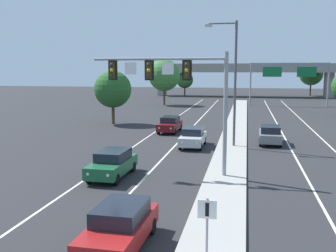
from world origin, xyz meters
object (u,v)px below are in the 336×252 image
at_px(tree_far_right_a, 311,74).
at_px(car_oncoming_silver, 193,137).
at_px(car_oncoming_red, 120,226).
at_px(car_oncoming_green, 112,163).
at_px(tree_far_left_c, 113,89).
at_px(car_oncoming_darkred, 170,124).
at_px(overhead_signal_mast, 177,84).
at_px(median_sign_post, 207,222).
at_px(tree_far_left_a, 185,80).
at_px(tree_far_left_b, 164,75).
at_px(highway_sign_gantry, 289,70).
at_px(street_lamp_median, 232,76).
at_px(car_receding_grey, 270,134).

bearing_deg(tree_far_right_a, car_oncoming_silver, -105.73).
bearing_deg(car_oncoming_red, car_oncoming_green, 110.63).
xyz_separation_m(car_oncoming_red, tree_far_left_c, (-10.90, 31.02, 3.24)).
bearing_deg(car_oncoming_darkred, overhead_signal_mast, -77.64).
xyz_separation_m(median_sign_post, car_oncoming_silver, (-3.14, 20.14, -0.77)).
bearing_deg(overhead_signal_mast, car_oncoming_red, -91.62).
distance_m(median_sign_post, tree_far_left_c, 34.99).
distance_m(tree_far_left_a, tree_far_left_b, 26.11).
bearing_deg(car_oncoming_red, tree_far_right_a, 77.56).
bearing_deg(car_oncoming_green, car_oncoming_darkred, 89.56).
xyz_separation_m(car_oncoming_darkred, tree_far_left_a, (-7.16, 56.12, 2.99)).
xyz_separation_m(car_oncoming_red, tree_far_left_b, (-10.08, 56.41, 4.48)).
relative_size(overhead_signal_mast, median_sign_post, 3.65).
height_order(car_oncoming_silver, tree_far_right_a, tree_far_right_a).
height_order(car_oncoming_green, car_oncoming_darkred, same).
distance_m(highway_sign_gantry, tree_far_right_a, 29.96).
bearing_deg(car_oncoming_darkred, tree_far_left_a, 97.27).
xyz_separation_m(tree_far_left_a, tree_far_left_c, (-0.48, -51.45, 0.25)).
bearing_deg(car_oncoming_silver, tree_far_left_b, 105.25).
bearing_deg(car_oncoming_red, car_oncoming_silver, 89.85).
relative_size(overhead_signal_mast, car_oncoming_darkred, 1.78).
xyz_separation_m(street_lamp_median, tree_far_right_a, (16.21, 68.22, -0.47)).
xyz_separation_m(car_oncoming_red, tree_far_right_a, (19.37, 87.82, 4.50)).
xyz_separation_m(median_sign_post, street_lamp_median, (-0.03, 20.50, 4.21)).
bearing_deg(car_oncoming_silver, car_oncoming_green, -108.63).
xyz_separation_m(overhead_signal_mast, tree_far_right_a, (19.08, 77.67, -0.20)).
relative_size(highway_sign_gantry, tree_far_left_b, 1.64).
distance_m(car_receding_grey, tree_far_left_c, 19.87).
distance_m(car_oncoming_red, tree_far_right_a, 90.04).
distance_m(car_oncoming_silver, tree_far_left_b, 38.79).
bearing_deg(car_oncoming_red, tree_far_left_a, 97.20).
distance_m(car_oncoming_silver, car_oncoming_darkred, 7.85).
bearing_deg(tree_far_left_b, tree_far_left_a, 90.74).
bearing_deg(tree_far_right_a, car_receding_grey, -101.12).
distance_m(median_sign_post, tree_far_left_b, 58.95).
height_order(median_sign_post, tree_far_left_b, tree_far_left_b).
height_order(car_oncoming_green, car_receding_grey, same).
height_order(car_oncoming_silver, car_receding_grey, same).
height_order(car_oncoming_green, tree_far_left_b, tree_far_left_b).
bearing_deg(tree_far_left_b, car_oncoming_darkred, -77.22).
xyz_separation_m(street_lamp_median, car_oncoming_silver, (-3.10, -0.36, -4.97)).
distance_m(car_oncoming_darkred, highway_sign_gantry, 36.15).
relative_size(car_oncoming_darkred, car_receding_grey, 1.00).
bearing_deg(tree_far_right_a, tree_far_left_a, -169.83).
bearing_deg(tree_far_left_b, tree_far_left_c, -91.85).
height_order(overhead_signal_mast, median_sign_post, overhead_signal_mast).
relative_size(street_lamp_median, tree_far_left_b, 1.23).
bearing_deg(car_oncoming_silver, street_lamp_median, 6.62).
bearing_deg(median_sign_post, car_receding_grey, 81.98).
bearing_deg(street_lamp_median, median_sign_post, -89.91).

